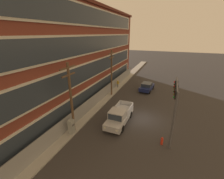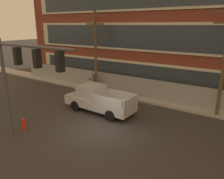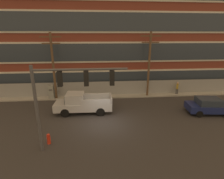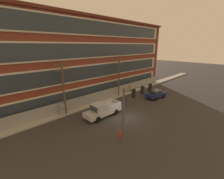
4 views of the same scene
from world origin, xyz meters
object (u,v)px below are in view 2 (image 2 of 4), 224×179
object	(u,v)px
pickup_truck_silver	(98,100)
fire_hydrant	(24,124)
utility_pole_near_corner	(95,48)
electrical_cabinet	(92,82)
traffic_signal_mast	(23,70)

from	to	relation	value
pickup_truck_silver	fire_hydrant	bearing A→B (deg)	-111.33
utility_pole_near_corner	electrical_cabinet	world-z (taller)	utility_pole_near_corner
traffic_signal_mast	utility_pole_near_corner	bearing A→B (deg)	107.00
utility_pole_near_corner	electrical_cabinet	bearing A→B (deg)	-172.85
electrical_cabinet	fire_hydrant	world-z (taller)	electrical_cabinet
utility_pole_near_corner	fire_hydrant	size ratio (longest dim) A/B	9.77
pickup_truck_silver	utility_pole_near_corner	distance (m)	6.19
pickup_truck_silver	utility_pole_near_corner	world-z (taller)	utility_pole_near_corner
electrical_cabinet	fire_hydrant	distance (m)	9.22
pickup_truck_silver	electrical_cabinet	size ratio (longest dim) A/B	3.15
pickup_truck_silver	traffic_signal_mast	bearing A→B (deg)	-93.84
traffic_signal_mast	fire_hydrant	distance (m)	4.15
traffic_signal_mast	electrical_cabinet	size ratio (longest dim) A/B	3.22
pickup_truck_silver	electrical_cabinet	distance (m)	5.54
pickup_truck_silver	fire_hydrant	size ratio (longest dim) A/B	7.13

